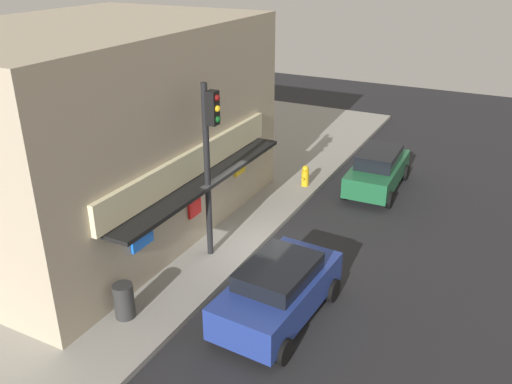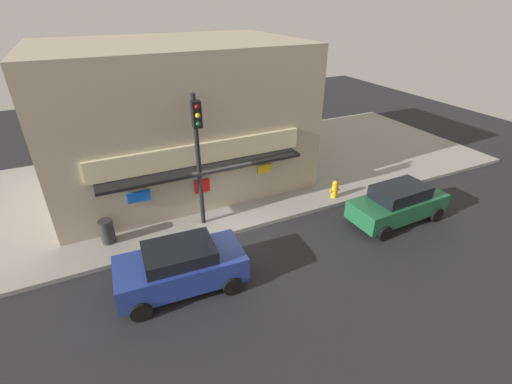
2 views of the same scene
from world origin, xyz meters
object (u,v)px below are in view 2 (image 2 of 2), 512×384
traffic_light (198,146)px  pedestrian (215,184)px  trash_can (107,231)px  parked_car_blue (181,266)px  potted_plant_by_doorway (155,202)px  fire_hydrant (335,189)px  parked_car_green (398,203)px

traffic_light → pedestrian: 2.94m
trash_can → pedestrian: (4.69, 0.94, 0.50)m
trash_can → parked_car_blue: parked_car_blue is taller
potted_plant_by_doorway → trash_can: bearing=-143.5°
trash_can → potted_plant_by_doorway: (2.12, 1.57, -0.08)m
fire_hydrant → parked_car_blue: parked_car_blue is taller
traffic_light → fire_hydrant: (6.19, -0.49, -2.99)m
trash_can → fire_hydrant: bearing=-5.1°
potted_plant_by_doorway → pedestrian: bearing=-13.7°
traffic_light → potted_plant_by_doorway: size_ratio=6.70×
parked_car_green → parked_car_blue: size_ratio=1.03×
parked_car_blue → parked_car_green: bearing=-0.1°
fire_hydrant → parked_car_green: (1.31, -2.53, 0.27)m
trash_can → parked_car_blue: size_ratio=0.23×
pedestrian → parked_car_blue: 5.15m
trash_can → potted_plant_by_doorway: trash_can is taller
potted_plant_by_doorway → parked_car_blue: (-0.18, -4.97, 0.29)m
traffic_light → pedestrian: (1.01, 1.33, -2.42)m
parked_car_green → parked_car_blue: bearing=179.9°
traffic_light → parked_car_green: 8.53m
trash_can → parked_car_green: (11.18, -3.41, 0.20)m
pedestrian → potted_plant_by_doorway: bearing=166.3°
fire_hydrant → pedestrian: (-5.17, 1.82, 0.57)m
fire_hydrant → trash_can: (-9.86, 0.88, 0.07)m
fire_hydrant → parked_car_blue: bearing=-162.4°
trash_can → pedestrian: bearing=11.4°
traffic_light → potted_plant_by_doorway: traffic_light is taller
pedestrian → traffic_light: bearing=-127.2°
fire_hydrant → traffic_light: bearing=175.4°
fire_hydrant → potted_plant_by_doorway: (-7.74, 2.45, -0.01)m
potted_plant_by_doorway → parked_car_green: size_ratio=0.19×
trash_can → parked_car_blue: (1.94, -3.40, 0.21)m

